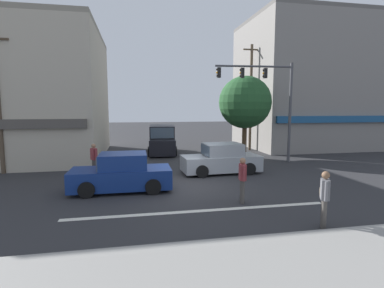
{
  "coord_description": "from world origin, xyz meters",
  "views": [
    {
      "loc": [
        -2.16,
        -12.99,
        3.45
      ],
      "look_at": [
        0.77,
        2.0,
        1.6
      ],
      "focal_mm": 28.0,
      "sensor_mm": 36.0,
      "label": 1
    }
  ],
  "objects_px": {
    "utility_pole_far_right": "(251,96)",
    "pedestrian_foreground_with_bag": "(325,196)",
    "traffic_light_mast": "(271,94)",
    "sedan_crossing_leftbound": "(122,174)",
    "pedestrian_mid_crossing": "(94,158)",
    "pedestrian_far_side": "(242,177)",
    "street_tree": "(245,102)",
    "sedan_crossing_rightbound": "(221,160)",
    "van_parked_curbside": "(162,140)"
  },
  "relations": [
    {
      "from": "sedan_crossing_rightbound",
      "to": "utility_pole_far_right",
      "type": "bearing_deg",
      "value": 58.82
    },
    {
      "from": "street_tree",
      "to": "pedestrian_mid_crossing",
      "type": "distance_m",
      "value": 10.76
    },
    {
      "from": "street_tree",
      "to": "utility_pole_far_right",
      "type": "xyz_separation_m",
      "value": [
        1.78,
        3.4,
        0.55
      ]
    },
    {
      "from": "street_tree",
      "to": "pedestrian_foreground_with_bag",
      "type": "xyz_separation_m",
      "value": [
        -2.21,
        -12.15,
        -2.86
      ]
    },
    {
      "from": "sedan_crossing_rightbound",
      "to": "pedestrian_mid_crossing",
      "type": "relative_size",
      "value": 2.5
    },
    {
      "from": "van_parked_curbside",
      "to": "pedestrian_mid_crossing",
      "type": "bearing_deg",
      "value": -119.68
    },
    {
      "from": "van_parked_curbside",
      "to": "pedestrian_far_side",
      "type": "relative_size",
      "value": 2.83
    },
    {
      "from": "utility_pole_far_right",
      "to": "traffic_light_mast",
      "type": "xyz_separation_m",
      "value": [
        -0.97,
        -5.57,
        -0.06
      ]
    },
    {
      "from": "sedan_crossing_rightbound",
      "to": "sedan_crossing_leftbound",
      "type": "distance_m",
      "value": 5.64
    },
    {
      "from": "utility_pole_far_right",
      "to": "pedestrian_foreground_with_bag",
      "type": "bearing_deg",
      "value": -104.4
    },
    {
      "from": "street_tree",
      "to": "pedestrian_far_side",
      "type": "xyz_separation_m",
      "value": [
        -3.71,
        -9.55,
        -2.86
      ]
    },
    {
      "from": "utility_pole_far_right",
      "to": "pedestrian_foreground_with_bag",
      "type": "xyz_separation_m",
      "value": [
        -3.99,
        -15.56,
        -3.41
      ]
    },
    {
      "from": "sedan_crossing_rightbound",
      "to": "street_tree",
      "type": "bearing_deg",
      "value": 56.31
    },
    {
      "from": "traffic_light_mast",
      "to": "pedestrian_foreground_with_bag",
      "type": "height_order",
      "value": "traffic_light_mast"
    },
    {
      "from": "van_parked_curbside",
      "to": "pedestrian_foreground_with_bag",
      "type": "bearing_deg",
      "value": -78.05
    },
    {
      "from": "sedan_crossing_rightbound",
      "to": "pedestrian_foreground_with_bag",
      "type": "height_order",
      "value": "pedestrian_foreground_with_bag"
    },
    {
      "from": "utility_pole_far_right",
      "to": "pedestrian_far_side",
      "type": "bearing_deg",
      "value": -112.99
    },
    {
      "from": "utility_pole_far_right",
      "to": "sedan_crossing_leftbound",
      "type": "xyz_separation_m",
      "value": [
        -9.85,
        -10.42,
        -3.65
      ]
    },
    {
      "from": "traffic_light_mast",
      "to": "sedan_crossing_leftbound",
      "type": "xyz_separation_m",
      "value": [
        -8.88,
        -4.85,
        -3.59
      ]
    },
    {
      "from": "van_parked_curbside",
      "to": "pedestrian_far_side",
      "type": "bearing_deg",
      "value": -82.23
    },
    {
      "from": "sedan_crossing_rightbound",
      "to": "pedestrian_foreground_with_bag",
      "type": "bearing_deg",
      "value": -84.04
    },
    {
      "from": "traffic_light_mast",
      "to": "van_parked_curbside",
      "type": "xyz_separation_m",
      "value": [
        -6.25,
        5.24,
        -3.3
      ]
    },
    {
      "from": "van_parked_curbside",
      "to": "pedestrian_mid_crossing",
      "type": "height_order",
      "value": "van_parked_curbside"
    },
    {
      "from": "sedan_crossing_leftbound",
      "to": "utility_pole_far_right",
      "type": "bearing_deg",
      "value": 46.6
    },
    {
      "from": "utility_pole_far_right",
      "to": "sedan_crossing_rightbound",
      "type": "relative_size",
      "value": 2.01
    },
    {
      "from": "sedan_crossing_rightbound",
      "to": "sedan_crossing_leftbound",
      "type": "height_order",
      "value": "same"
    },
    {
      "from": "traffic_light_mast",
      "to": "pedestrian_mid_crossing",
      "type": "height_order",
      "value": "traffic_light_mast"
    },
    {
      "from": "utility_pole_far_right",
      "to": "pedestrian_foreground_with_bag",
      "type": "height_order",
      "value": "utility_pole_far_right"
    },
    {
      "from": "van_parked_curbside",
      "to": "sedan_crossing_rightbound",
      "type": "bearing_deg",
      "value": -72.29
    },
    {
      "from": "sedan_crossing_rightbound",
      "to": "sedan_crossing_leftbound",
      "type": "relative_size",
      "value": 1.02
    },
    {
      "from": "utility_pole_far_right",
      "to": "pedestrian_far_side",
      "type": "xyz_separation_m",
      "value": [
        -5.49,
        -12.95,
        -3.41
      ]
    },
    {
      "from": "traffic_light_mast",
      "to": "van_parked_curbside",
      "type": "relative_size",
      "value": 1.31
    },
    {
      "from": "pedestrian_foreground_with_bag",
      "to": "pedestrian_mid_crossing",
      "type": "distance_m",
      "value": 10.88
    },
    {
      "from": "traffic_light_mast",
      "to": "van_parked_curbside",
      "type": "bearing_deg",
      "value": 139.99
    },
    {
      "from": "traffic_light_mast",
      "to": "pedestrian_far_side",
      "type": "bearing_deg",
      "value": -121.52
    },
    {
      "from": "sedan_crossing_rightbound",
      "to": "pedestrian_far_side",
      "type": "distance_m",
      "value": 5.09
    },
    {
      "from": "street_tree",
      "to": "pedestrian_foreground_with_bag",
      "type": "bearing_deg",
      "value": -100.31
    },
    {
      "from": "street_tree",
      "to": "van_parked_curbside",
      "type": "xyz_separation_m",
      "value": [
        -5.43,
        3.08,
        -2.81
      ]
    },
    {
      "from": "utility_pole_far_right",
      "to": "pedestrian_far_side",
      "type": "distance_m",
      "value": 14.47
    },
    {
      "from": "utility_pole_far_right",
      "to": "traffic_light_mast",
      "type": "height_order",
      "value": "utility_pole_far_right"
    },
    {
      "from": "sedan_crossing_rightbound",
      "to": "pedestrian_foreground_with_bag",
      "type": "distance_m",
      "value": 7.69
    },
    {
      "from": "utility_pole_far_right",
      "to": "traffic_light_mast",
      "type": "bearing_deg",
      "value": -99.86
    },
    {
      "from": "pedestrian_foreground_with_bag",
      "to": "pedestrian_far_side",
      "type": "height_order",
      "value": "same"
    },
    {
      "from": "pedestrian_mid_crossing",
      "to": "utility_pole_far_right",
      "type": "bearing_deg",
      "value": 33.57
    },
    {
      "from": "sedan_crossing_leftbound",
      "to": "pedestrian_far_side",
      "type": "height_order",
      "value": "pedestrian_far_side"
    },
    {
      "from": "utility_pole_far_right",
      "to": "pedestrian_mid_crossing",
      "type": "bearing_deg",
      "value": -146.43
    },
    {
      "from": "sedan_crossing_rightbound",
      "to": "pedestrian_far_side",
      "type": "xyz_separation_m",
      "value": [
        -0.7,
        -5.03,
        0.24
      ]
    },
    {
      "from": "street_tree",
      "to": "utility_pole_far_right",
      "type": "bearing_deg",
      "value": 62.35
    },
    {
      "from": "street_tree",
      "to": "van_parked_curbside",
      "type": "distance_m",
      "value": 6.85
    },
    {
      "from": "traffic_light_mast",
      "to": "pedestrian_far_side",
      "type": "xyz_separation_m",
      "value": [
        -4.52,
        -7.38,
        -3.35
      ]
    }
  ]
}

